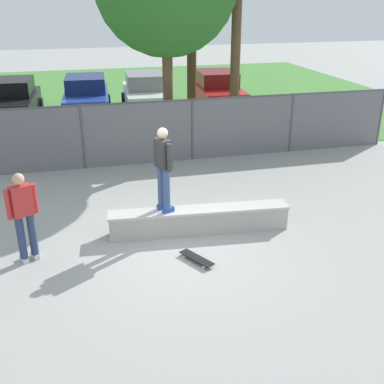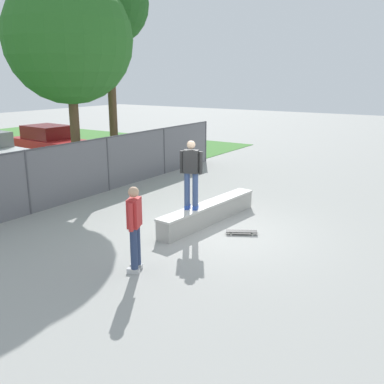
{
  "view_description": "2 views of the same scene",
  "coord_description": "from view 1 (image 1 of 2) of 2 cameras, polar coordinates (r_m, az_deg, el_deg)",
  "views": [
    {
      "loc": [
        -1.84,
        -8.26,
        4.84
      ],
      "look_at": [
        0.46,
        0.75,
        0.92
      ],
      "focal_mm": 44.13,
      "sensor_mm": 36.0,
      "label": 1
    },
    {
      "loc": [
        -9.28,
        -5.22,
        3.93
      ],
      "look_at": [
        0.13,
        0.92,
        0.94
      ],
      "focal_mm": 40.44,
      "sensor_mm": 36.0,
      "label": 2
    }
  ],
  "objects": [
    {
      "name": "skateboarder",
      "position": [
        9.74,
        -3.48,
        3.15
      ],
      "size": [
        0.37,
        0.57,
        1.82
      ],
      "color": "#2647A5",
      "rests_on": "concrete_ledge"
    },
    {
      "name": "car_red",
      "position": [
        21.7,
        3.03,
        12.2
      ],
      "size": [
        2.22,
        4.3,
        1.66
      ],
      "color": "#B21E1E",
      "rests_on": "ground"
    },
    {
      "name": "car_white",
      "position": [
        21.19,
        -5.6,
        11.87
      ],
      "size": [
        2.22,
        4.3,
        1.66
      ],
      "color": "silver",
      "rests_on": "ground"
    },
    {
      "name": "car_black",
      "position": [
        20.92,
        -20.87,
        10.37
      ],
      "size": [
        2.22,
        4.3,
        1.66
      ],
      "color": "black",
      "rests_on": "ground"
    },
    {
      "name": "concrete_ledge",
      "position": [
        10.31,
        0.88,
        -3.41
      ],
      "size": [
        3.95,
        0.83,
        0.55
      ],
      "color": "#A8A59E",
      "rests_on": "ground"
    },
    {
      "name": "skateboard",
      "position": [
        9.29,
        0.57,
        -8.01
      ],
      "size": [
        0.56,
        0.8,
        0.09
      ],
      "color": "black",
      "rests_on": "ground"
    },
    {
      "name": "car_blue",
      "position": [
        20.82,
        -12.65,
        11.24
      ],
      "size": [
        2.22,
        4.3,
        1.66
      ],
      "color": "#233D9E",
      "rests_on": "ground"
    },
    {
      "name": "grass_strip",
      "position": [
        24.56,
        -9.9,
        11.19
      ],
      "size": [
        28.59,
        20.0,
        0.02
      ],
      "primitive_type": "cube",
      "color": "#478438",
      "rests_on": "ground"
    },
    {
      "name": "ground_plane",
      "position": [
        9.75,
        -1.53,
        -6.92
      ],
      "size": [
        80.0,
        80.0,
        0.0
      ],
      "primitive_type": "plane",
      "color": "#9E9E99"
    },
    {
      "name": "bystander",
      "position": [
        9.45,
        -19.71,
        -2.48
      ],
      "size": [
        0.56,
        0.39,
        1.82
      ],
      "color": "beige",
      "rests_on": "ground"
    },
    {
      "name": "chainlink_fence",
      "position": [
        14.35,
        -6.47,
        7.36
      ],
      "size": [
        16.66,
        0.07,
        1.92
      ],
      "color": "#4C4C51",
      "rests_on": "ground"
    }
  ]
}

